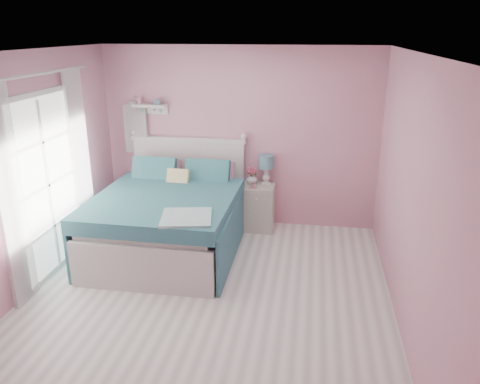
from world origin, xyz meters
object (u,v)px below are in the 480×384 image
(bed, at_px, (170,220))
(nightstand, at_px, (258,207))
(vase, at_px, (252,179))
(teacup, at_px, (253,186))
(table_lamp, at_px, (266,164))

(bed, xyz_separation_m, nightstand, (1.07, 0.87, -0.09))
(vase, xyz_separation_m, teacup, (0.04, -0.17, -0.05))
(nightstand, relative_size, vase, 3.97)
(nightstand, xyz_separation_m, vase, (-0.10, 0.05, 0.41))
(table_lamp, bearing_deg, vase, -163.40)
(vase, bearing_deg, bed, -136.41)
(bed, distance_m, teacup, 1.29)
(vase, distance_m, teacup, 0.18)
(bed, height_order, table_lamp, bed)
(nightstand, bearing_deg, teacup, -117.17)
(table_lamp, distance_m, vase, 0.30)
(nightstand, distance_m, teacup, 0.39)
(vase, bearing_deg, table_lamp, 16.60)
(table_lamp, height_order, teacup, table_lamp)
(bed, height_order, vase, bed)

